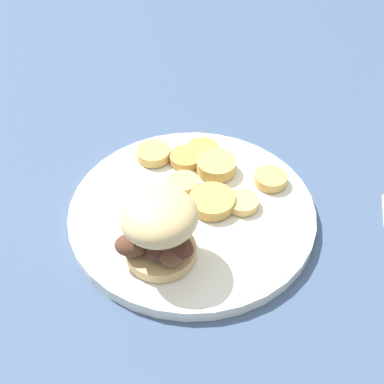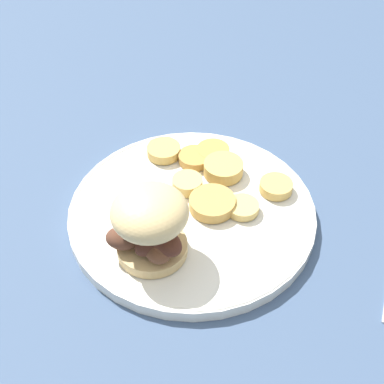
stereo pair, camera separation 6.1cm
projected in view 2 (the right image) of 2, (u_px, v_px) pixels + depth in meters
name	position (u px, v px, depth m)	size (l,w,h in m)	color
ground_plane	(192.00, 217.00, 0.64)	(4.00, 4.00, 0.00)	#3D5170
dinner_plate	(192.00, 212.00, 0.63)	(0.29, 0.29, 0.02)	white
sandwich	(150.00, 225.00, 0.55)	(0.09, 0.08, 0.08)	tan
potato_round_0	(164.00, 151.00, 0.69)	(0.04, 0.04, 0.01)	tan
potato_round_1	(187.00, 183.00, 0.65)	(0.04, 0.04, 0.01)	#DBB766
potato_round_2	(195.00, 158.00, 0.68)	(0.04, 0.04, 0.01)	#BC8942
potato_round_3	(223.00, 168.00, 0.66)	(0.05, 0.05, 0.02)	tan
potato_round_4	(243.00, 207.00, 0.62)	(0.04, 0.04, 0.01)	#DBB766
potato_round_5	(276.00, 186.00, 0.64)	(0.04, 0.04, 0.01)	tan
potato_round_6	(213.00, 152.00, 0.69)	(0.04, 0.04, 0.01)	#BC8942
potato_round_7	(212.00, 203.00, 0.62)	(0.05, 0.05, 0.01)	tan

